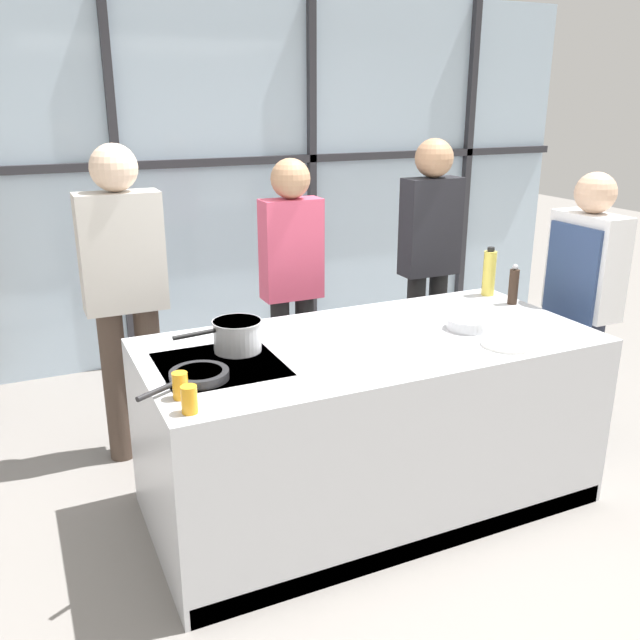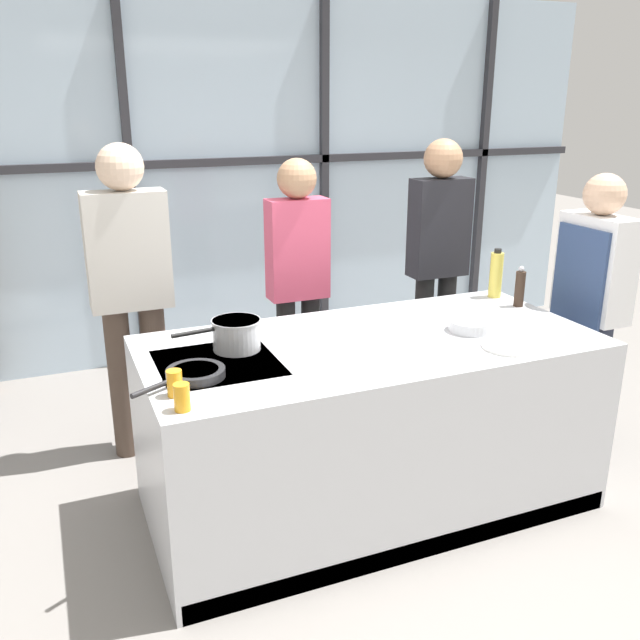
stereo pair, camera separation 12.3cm
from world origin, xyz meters
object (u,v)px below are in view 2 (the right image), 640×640
Objects in this scene: spectator_far_left at (131,284)px; mixing_bowl at (470,325)px; frying_pan at (194,373)px; juice_glass_far at (175,383)px; oil_bottle at (496,274)px; chef at (590,300)px; pepper_grinder at (520,288)px; spectator_center_left at (298,274)px; white_plate at (509,347)px; spectator_center_right at (438,252)px; juice_glass_near at (182,397)px; saucepan at (236,334)px.

spectator_far_left reaches higher than mixing_bowl.
frying_pan is 0.19m from juice_glass_far.
oil_bottle is at bearing 43.55° from mixing_bowl.
chef is 0.92m from mixing_bowl.
spectator_far_left is at bearing 157.70° from pepper_grinder.
spectator_center_left is at bearing -180.00° from spectator_far_left.
spectator_far_left is at bearing 138.68° from white_plate.
spectator_far_left is at bearing 89.55° from juice_glass_far.
spectator_center_right is at bearing 90.93° from oil_bottle.
white_plate is at bearing -8.54° from frying_pan.
spectator_far_left is 1.42m from juice_glass_near.
white_plate is at bearing 71.67° from spectator_center_right.
oil_bottle is (0.46, 0.73, 0.13)m from white_plate.
saucepan reaches higher than juice_glass_near.
spectator_center_left is at bearing 115.74° from mixing_bowl.
juice_glass_near is at bearing -177.23° from white_plate.
oil_bottle is 2.11m from juice_glass_far.
spectator_center_left is 4.08× the size of frying_pan.
white_plate is 1.08× the size of pepper_grinder.
spectator_center_left is at bearing 54.06° from saucepan.
pepper_grinder reaches higher than juice_glass_near.
juice_glass_far is (-2.01, -0.46, -0.05)m from pepper_grinder.
oil_bottle is 2.68× the size of juice_glass_near.
chef is 15.19× the size of juice_glass_far.
frying_pan is at bearing -177.57° from mixing_bowl.
pepper_grinder is (-0.41, 0.11, 0.09)m from chef.
spectator_far_left is at bearing 0.00° from spectator_center_right.
spectator_far_left is at bearing 162.86° from oil_bottle.
pepper_grinder reaches higher than juice_glass_far.
oil_bottle reaches higher than pepper_grinder.
pepper_grinder is at bearing 9.33° from frying_pan.
saucepan is 1.46× the size of oil_bottle.
spectator_center_right is at bearing 28.38° from saucepan.
chef is 1.70m from spectator_center_left.
saucepan is 1.66m from oil_bottle.
spectator_center_left is 7.27× the size of pepper_grinder.
saucepan is 1.67× the size of white_plate.
juice_glass_near is 1.00× the size of juice_glass_far.
spectator_center_left is at bearing 140.92° from pepper_grinder.
white_plate is (1.53, -1.35, -0.12)m from spectator_far_left.
mixing_bowl is (1.51, -1.07, -0.10)m from spectator_far_left.
white_plate is at bearing 111.96° from spectator_center_left.
spectator_center_right is 4.29× the size of frying_pan.
spectator_far_left is (-2.41, 0.93, 0.11)m from chef.
spectator_center_right reaches higher than pepper_grinder.
mixing_bowl is at bearing 66.21° from spectator_center_right.
saucepan is at bearing 48.05° from juice_glass_far.
white_plate is 0.87× the size of oil_bottle.
chef is 2.32m from frying_pan.
chef is 2.06m from saucepan.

